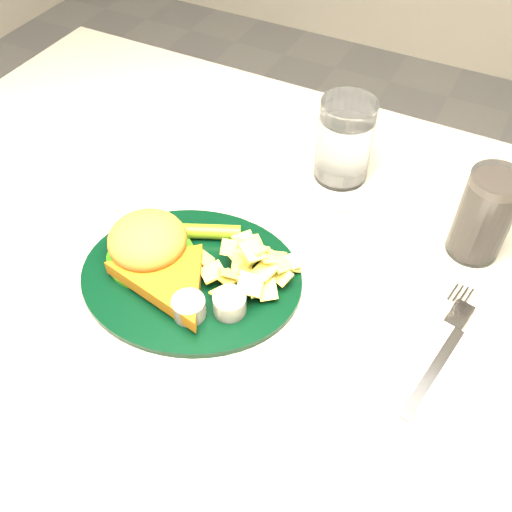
{
  "coord_description": "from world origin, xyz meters",
  "views": [
    {
      "loc": [
        0.24,
        -0.44,
        1.3
      ],
      "look_at": [
        0.03,
        -0.04,
        0.8
      ],
      "focal_mm": 40.0,
      "sensor_mm": 36.0,
      "label": 1
    }
  ],
  "objects_px": {
    "water_glass": "(345,141)",
    "fork_napkin": "(436,364)",
    "cola_glass": "(485,216)",
    "table": "(249,392)",
    "dinner_plate": "(190,262)"
  },
  "relations": [
    {
      "from": "fork_napkin",
      "to": "cola_glass",
      "type": "bearing_deg",
      "value": 101.96
    },
    {
      "from": "dinner_plate",
      "to": "cola_glass",
      "type": "distance_m",
      "value": 0.37
    },
    {
      "from": "table",
      "to": "cola_glass",
      "type": "xyz_separation_m",
      "value": [
        0.26,
        0.14,
        0.44
      ]
    },
    {
      "from": "table",
      "to": "dinner_plate",
      "type": "xyz_separation_m",
      "value": [
        -0.04,
        -0.07,
        0.41
      ]
    },
    {
      "from": "dinner_plate",
      "to": "water_glass",
      "type": "height_order",
      "value": "water_glass"
    },
    {
      "from": "dinner_plate",
      "to": "cola_glass",
      "type": "relative_size",
      "value": 2.25
    },
    {
      "from": "table",
      "to": "water_glass",
      "type": "relative_size",
      "value": 9.59
    },
    {
      "from": "dinner_plate",
      "to": "table",
      "type": "bearing_deg",
      "value": 45.7
    },
    {
      "from": "table",
      "to": "dinner_plate",
      "type": "bearing_deg",
      "value": -119.76
    },
    {
      "from": "water_glass",
      "to": "fork_napkin",
      "type": "bearing_deg",
      "value": -50.2
    },
    {
      "from": "table",
      "to": "water_glass",
      "type": "bearing_deg",
      "value": 76.29
    },
    {
      "from": "dinner_plate",
      "to": "fork_napkin",
      "type": "height_order",
      "value": "dinner_plate"
    },
    {
      "from": "table",
      "to": "cola_glass",
      "type": "relative_size",
      "value": 9.67
    },
    {
      "from": "water_glass",
      "to": "cola_glass",
      "type": "xyz_separation_m",
      "value": [
        0.21,
        -0.06,
        -0.0
      ]
    },
    {
      "from": "cola_glass",
      "to": "water_glass",
      "type": "bearing_deg",
      "value": 163.38
    }
  ]
}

